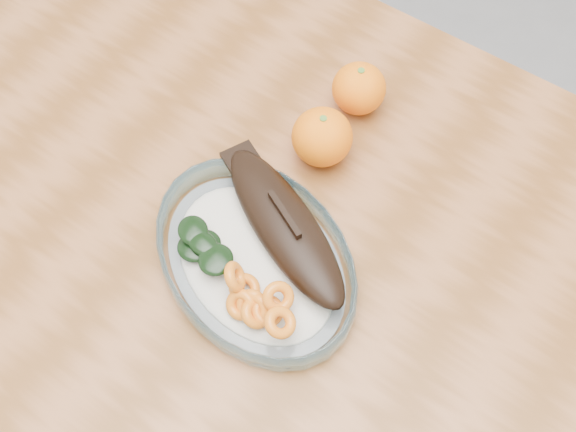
% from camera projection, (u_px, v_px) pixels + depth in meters
% --- Properties ---
extents(ground, '(3.00, 3.00, 0.00)m').
position_uv_depth(ground, '(273.00, 429.00, 1.42)').
color(ground, slate).
rests_on(ground, ground).
extents(dining_table, '(1.20, 0.80, 0.75)m').
position_uv_depth(dining_table, '(263.00, 292.00, 0.86)').
color(dining_table, brown).
rests_on(dining_table, ground).
extents(plated_meal, '(0.59, 0.59, 0.08)m').
position_uv_depth(plated_meal, '(256.00, 256.00, 0.75)').
color(plated_meal, white).
rests_on(plated_meal, dining_table).
extents(orange_left, '(0.07, 0.07, 0.07)m').
position_uv_depth(orange_left, '(322.00, 137.00, 0.81)').
color(orange_left, '#FF4A05').
rests_on(orange_left, dining_table).
extents(orange_right, '(0.06, 0.06, 0.06)m').
position_uv_depth(orange_right, '(359.00, 88.00, 0.85)').
color(orange_right, '#FF4A05').
rests_on(orange_right, dining_table).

